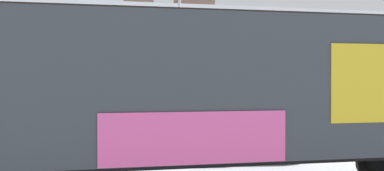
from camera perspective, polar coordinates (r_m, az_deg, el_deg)
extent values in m
cube|color=#33383D|center=(11.67, 2.31, -0.10)|extent=(17.24, 3.36, 3.24)
cube|color=#2D2823|center=(11.77, 2.32, 8.40)|extent=(16.34, 0.68, 0.24)
cube|color=#CC4C8C|center=(10.04, 0.40, -6.26)|extent=(4.00, 0.10, 1.10)
cube|color=black|center=(11.82, 2.31, -8.47)|extent=(16.87, 1.98, 0.20)
cylinder|color=black|center=(14.53, 20.47, -8.50)|extent=(0.92, 0.14, 0.92)
cylinder|color=silver|center=(21.72, -1.50, 5.13)|extent=(0.12, 0.12, 8.90)
cube|color=silver|center=(84.19, -11.40, 3.47)|extent=(115.18, 33.03, 13.73)
cube|color=brown|center=(77.44, 0.26, 10.10)|extent=(6.02, 3.64, 3.37)
cube|color=brown|center=(75.71, -6.41, 9.91)|extent=(4.29, 4.94, 2.33)
cube|color=black|center=(16.09, -16.56, -6.82)|extent=(4.81, 2.23, 0.71)
cube|color=#2D333D|center=(16.01, -17.56, -4.55)|extent=(2.57, 1.87, 0.57)
cylinder|color=black|center=(17.13, -11.29, -7.54)|extent=(0.66, 0.27, 0.64)
cylinder|color=black|center=(15.40, -10.46, -8.47)|extent=(0.66, 0.27, 0.64)
cube|color=#9E8966|center=(16.66, 4.61, -6.54)|extent=(5.00, 2.58, 0.71)
cube|color=#2D333D|center=(16.56, 3.94, -4.22)|extent=(2.63, 2.03, 0.65)
cylinder|color=black|center=(17.90, 9.30, -7.18)|extent=(0.67, 0.32, 0.64)
cylinder|color=black|center=(16.20, 10.85, -8.02)|extent=(0.67, 0.32, 0.64)
cylinder|color=black|center=(17.39, -1.20, -7.40)|extent=(0.67, 0.32, 0.64)
cylinder|color=black|center=(15.65, -0.78, -8.31)|extent=(0.67, 0.32, 0.64)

